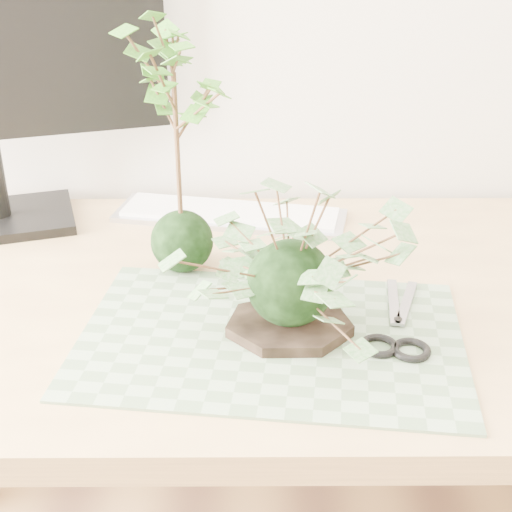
# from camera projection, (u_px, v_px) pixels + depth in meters

# --- Properties ---
(desk) EXTENTS (1.60, 0.70, 0.74)m
(desk) POSITION_uv_depth(u_px,v_px,m) (285.00, 339.00, 1.08)
(desk) COLOR tan
(desk) RESTS_ON ground_plane
(cutting_mat) EXTENTS (0.53, 0.39, 0.00)m
(cutting_mat) POSITION_uv_depth(u_px,v_px,m) (271.00, 337.00, 0.93)
(cutting_mat) COLOR #577451
(cutting_mat) RESTS_ON desk
(stone_dish) EXTENTS (0.17, 0.17, 0.01)m
(stone_dish) POSITION_uv_depth(u_px,v_px,m) (289.00, 325.00, 0.93)
(stone_dish) COLOR black
(stone_dish) RESTS_ON cutting_mat
(ivy_kokedama) EXTENTS (0.41, 0.41, 0.23)m
(ivy_kokedama) POSITION_uv_depth(u_px,v_px,m) (291.00, 245.00, 0.88)
(ivy_kokedama) COLOR black
(ivy_kokedama) RESTS_ON stone_dish
(maple_kokedama) EXTENTS (0.25, 0.25, 0.40)m
(maple_kokedama) POSITION_uv_depth(u_px,v_px,m) (174.00, 90.00, 0.97)
(maple_kokedama) COLOR black
(maple_kokedama) RESTS_ON desk
(keyboard) EXTENTS (0.42, 0.20, 0.02)m
(keyboard) POSITION_uv_depth(u_px,v_px,m) (230.00, 214.00, 1.27)
(keyboard) COLOR #B6B6C1
(keyboard) RESTS_ON desk
(scissors) EXTENTS (0.10, 0.21, 0.01)m
(scissors) POSITION_uv_depth(u_px,v_px,m) (402.00, 337.00, 0.91)
(scissors) COLOR gray
(scissors) RESTS_ON cutting_mat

